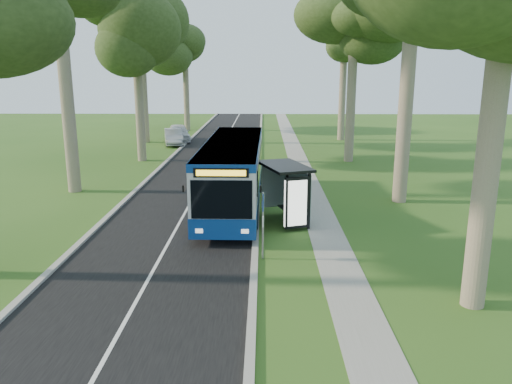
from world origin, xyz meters
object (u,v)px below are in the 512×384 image
bus_stop_sign (263,218)px  car_white (179,133)px  bus (233,173)px  car_silver (174,137)px  bus_shelter (288,184)px  litter_bin (282,193)px

bus_stop_sign → car_white: 32.06m
bus → car_silver: bus is taller
bus_stop_sign → car_silver: bearing=106.5°
bus_shelter → car_white: bus_shelter is taller
bus_stop_sign → bus_shelter: size_ratio=0.72×
bus_stop_sign → car_white: bus_stop_sign is taller
litter_bin → car_silver: 22.54m
bus_shelter → litter_bin: size_ratio=3.58×
bus → bus_stop_sign: bearing=-77.6°
bus → car_white: size_ratio=2.57×
bus_shelter → car_white: bearing=90.2°
bus → bus_stop_sign: 7.42m
bus → litter_bin: 2.90m
bus_shelter → litter_bin: bearing=73.0°
bus_shelter → litter_bin: bus_shelter is taller
bus_shelter → car_silver: size_ratio=0.77×
litter_bin → bus_shelter: bearing=-88.0°
bus → car_silver: size_ratio=2.81×
bus_stop_sign → litter_bin: bearing=83.5°
car_white → car_silver: bearing=-105.8°
car_white → car_silver: 2.30m
litter_bin → car_white: car_white is taller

